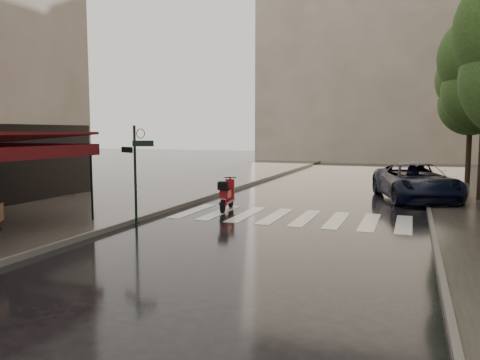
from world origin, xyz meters
The scene contains 10 objects.
ground centered at (0.00, 0.00, 0.00)m, with size 120.00×120.00×0.00m, color black.
sidewalk_near centered at (-4.50, 12.00, 0.06)m, with size 6.00×60.00×0.12m, color #38332D.
curb_near centered at (-1.45, 12.00, 0.07)m, with size 0.12×60.00×0.16m, color #595651.
curb_far centered at (7.45, 12.00, 0.07)m, with size 0.12×60.00×0.16m, color #595651.
crosswalk centered at (2.98, 6.00, 0.01)m, with size 7.85×3.20×0.01m.
signpost centered at (-1.19, 3.00, 1.83)m, with size 1.17×0.29×3.10m.
backdrop_building centered at (3.00, 38.00, 10.00)m, with size 22.00×6.00×20.00m, color gray.
tree_far centered at (9.70, 19.00, 5.46)m, with size 3.80×3.80×8.16m.
scooter centered at (0.42, 6.54, 0.55)m, with size 0.60×1.79×1.18m.
parked_car centered at (7.00, 11.71, 0.80)m, with size 2.64×5.73×1.59m, color black.
Camera 1 is at (6.83, -9.37, 2.89)m, focal length 35.00 mm.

